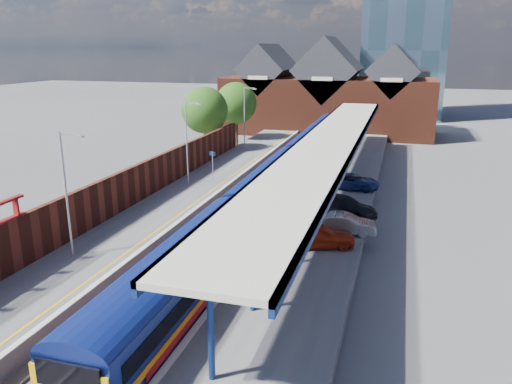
{
  "coord_description": "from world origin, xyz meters",
  "views": [
    {
      "loc": [
        10.73,
        -16.03,
        12.26
      ],
      "look_at": [
        1.38,
        15.83,
        2.6
      ],
      "focal_mm": 35.0,
      "sensor_mm": 36.0,
      "label": 1
    }
  ],
  "objects_px": {
    "parked_car_red": "(318,235)",
    "parked_car_blue": "(352,181)",
    "train": "(294,162)",
    "platform_sign": "(213,160)",
    "lamp_post_d": "(246,114)",
    "parked_car_dark": "(343,206)",
    "lamp_post_b": "(68,187)",
    "lamp_post_c": "(188,138)",
    "parked_car_silver": "(345,224)"
  },
  "relations": [
    {
      "from": "lamp_post_d",
      "to": "parked_car_blue",
      "type": "relative_size",
      "value": 1.54
    },
    {
      "from": "train",
      "to": "platform_sign",
      "type": "bearing_deg",
      "value": -150.05
    },
    {
      "from": "parked_car_blue",
      "to": "platform_sign",
      "type": "bearing_deg",
      "value": 93.37
    },
    {
      "from": "parked_car_silver",
      "to": "parked_car_dark",
      "type": "distance_m",
      "value": 3.44
    },
    {
      "from": "lamp_post_c",
      "to": "lamp_post_d",
      "type": "distance_m",
      "value": 16.0
    },
    {
      "from": "lamp_post_b",
      "to": "lamp_post_c",
      "type": "relative_size",
      "value": 1.0
    },
    {
      "from": "train",
      "to": "platform_sign",
      "type": "distance_m",
      "value": 7.52
    },
    {
      "from": "platform_sign",
      "to": "lamp_post_b",
      "type": "bearing_deg",
      "value": -94.33
    },
    {
      "from": "parked_car_red",
      "to": "parked_car_silver",
      "type": "height_order",
      "value": "parked_car_red"
    },
    {
      "from": "parked_car_red",
      "to": "parked_car_dark",
      "type": "distance_m",
      "value": 6.11
    },
    {
      "from": "platform_sign",
      "to": "parked_car_red",
      "type": "xyz_separation_m",
      "value": [
        11.55,
        -12.9,
        -0.97
      ]
    },
    {
      "from": "lamp_post_b",
      "to": "parked_car_dark",
      "type": "distance_m",
      "value": 17.94
    },
    {
      "from": "lamp_post_b",
      "to": "lamp_post_c",
      "type": "distance_m",
      "value": 16.0
    },
    {
      "from": "train",
      "to": "platform_sign",
      "type": "height_order",
      "value": "platform_sign"
    },
    {
      "from": "parked_car_dark",
      "to": "parked_car_blue",
      "type": "bearing_deg",
      "value": 18.42
    },
    {
      "from": "lamp_post_b",
      "to": "parked_car_blue",
      "type": "height_order",
      "value": "lamp_post_b"
    },
    {
      "from": "train",
      "to": "parked_car_silver",
      "type": "height_order",
      "value": "train"
    },
    {
      "from": "lamp_post_b",
      "to": "parked_car_red",
      "type": "bearing_deg",
      "value": 21.54
    },
    {
      "from": "lamp_post_d",
      "to": "platform_sign",
      "type": "height_order",
      "value": "lamp_post_d"
    },
    {
      "from": "platform_sign",
      "to": "parked_car_blue",
      "type": "xyz_separation_m",
      "value": [
        12.12,
        0.29,
        -1.06
      ]
    },
    {
      "from": "lamp_post_d",
      "to": "parked_car_dark",
      "type": "relative_size",
      "value": 1.45
    },
    {
      "from": "platform_sign",
      "to": "parked_car_red",
      "type": "height_order",
      "value": "platform_sign"
    },
    {
      "from": "parked_car_silver",
      "to": "parked_car_dark",
      "type": "height_order",
      "value": "parked_car_dark"
    },
    {
      "from": "parked_car_silver",
      "to": "lamp_post_c",
      "type": "bearing_deg",
      "value": 53.65
    },
    {
      "from": "lamp_post_d",
      "to": "platform_sign",
      "type": "distance_m",
      "value": 14.25
    },
    {
      "from": "lamp_post_c",
      "to": "lamp_post_d",
      "type": "xyz_separation_m",
      "value": [
        0.0,
        16.0,
        0.0
      ]
    },
    {
      "from": "lamp_post_d",
      "to": "parked_car_blue",
      "type": "bearing_deg",
      "value": -45.48
    },
    {
      "from": "lamp_post_d",
      "to": "platform_sign",
      "type": "xyz_separation_m",
      "value": [
        1.36,
        -14.0,
        -2.3
      ]
    },
    {
      "from": "lamp_post_c",
      "to": "lamp_post_d",
      "type": "relative_size",
      "value": 1.0
    },
    {
      "from": "lamp_post_c",
      "to": "parked_car_dark",
      "type": "distance_m",
      "value": 14.85
    },
    {
      "from": "lamp_post_c",
      "to": "parked_car_dark",
      "type": "xyz_separation_m",
      "value": [
        13.65,
        -4.84,
        -3.29
      ]
    },
    {
      "from": "parked_car_blue",
      "to": "parked_car_red",
      "type": "bearing_deg",
      "value": 179.53
    },
    {
      "from": "parked_car_dark",
      "to": "parked_car_blue",
      "type": "distance_m",
      "value": 7.13
    },
    {
      "from": "parked_car_red",
      "to": "parked_car_blue",
      "type": "distance_m",
      "value": 13.2
    },
    {
      "from": "train",
      "to": "lamp_post_d",
      "type": "distance_m",
      "value": 13.24
    },
    {
      "from": "parked_car_silver",
      "to": "parked_car_dark",
      "type": "relative_size",
      "value": 0.8
    },
    {
      "from": "lamp_post_b",
      "to": "parked_car_blue",
      "type": "bearing_deg",
      "value": 53.59
    },
    {
      "from": "lamp_post_b",
      "to": "parked_car_silver",
      "type": "distance_m",
      "value": 16.49
    },
    {
      "from": "lamp_post_c",
      "to": "parked_car_red",
      "type": "relative_size",
      "value": 1.64
    },
    {
      "from": "parked_car_red",
      "to": "parked_car_blue",
      "type": "bearing_deg",
      "value": -20.48
    },
    {
      "from": "lamp_post_d",
      "to": "parked_car_silver",
      "type": "height_order",
      "value": "lamp_post_d"
    },
    {
      "from": "lamp_post_d",
      "to": "parked_car_dark",
      "type": "distance_m",
      "value": 25.13
    },
    {
      "from": "lamp_post_c",
      "to": "platform_sign",
      "type": "xyz_separation_m",
      "value": [
        1.36,
        2.0,
        -2.3
      ]
    },
    {
      "from": "platform_sign",
      "to": "parked_car_blue",
      "type": "distance_m",
      "value": 12.17
    },
    {
      "from": "parked_car_blue",
      "to": "train",
      "type": "bearing_deg",
      "value": 60.49
    },
    {
      "from": "lamp_post_c",
      "to": "platform_sign",
      "type": "bearing_deg",
      "value": 55.74
    },
    {
      "from": "parked_car_red",
      "to": "lamp_post_b",
      "type": "bearing_deg",
      "value": 93.55
    },
    {
      "from": "parked_car_silver",
      "to": "parked_car_red",
      "type": "bearing_deg",
      "value": 148.77
    },
    {
      "from": "lamp_post_d",
      "to": "platform_sign",
      "type": "bearing_deg",
      "value": -84.44
    },
    {
      "from": "train",
      "to": "parked_car_red",
      "type": "bearing_deg",
      "value": -73.1
    }
  ]
}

